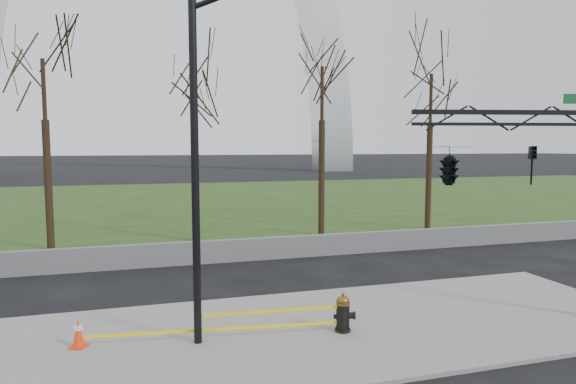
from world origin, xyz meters
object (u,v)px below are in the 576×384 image
object	(u,v)px
fire_hydrant	(343,314)
traffic_signal_mast	(478,166)
street_light	(205,144)
traffic_cone	(78,333)

from	to	relation	value
fire_hydrant	traffic_signal_mast	xyz separation A→B (m)	(3.59, -0.21, 3.61)
street_light	traffic_signal_mast	bearing A→B (deg)	13.21
street_light	traffic_signal_mast	world-z (taller)	street_light
street_light	traffic_signal_mast	distance (m)	6.92
traffic_cone	street_light	distance (m)	5.16
traffic_cone	fire_hydrant	bearing A→B (deg)	-7.48
street_light	traffic_signal_mast	xyz separation A→B (m)	(6.88, -0.45, -0.55)
fire_hydrant	traffic_signal_mast	world-z (taller)	traffic_signal_mast
fire_hydrant	traffic_signal_mast	bearing A→B (deg)	15.95
traffic_cone	traffic_signal_mast	size ratio (longest dim) A/B	0.11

